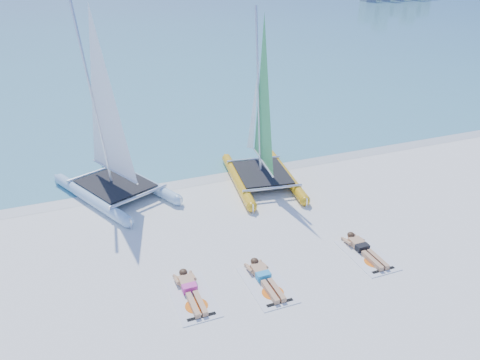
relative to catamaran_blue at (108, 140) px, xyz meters
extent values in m
plane|color=silver|center=(3.08, -5.35, -2.00)|extent=(140.00, 140.00, 0.00)
cube|color=#699CAF|center=(3.08, 57.65, -1.99)|extent=(140.00, 115.00, 0.01)
cube|color=silver|center=(3.08, 0.15, -2.00)|extent=(140.00, 1.40, 0.01)
cylinder|color=#A4C3D8|center=(-0.85, -0.50, -1.81)|extent=(2.17, 4.17, 0.39)
cone|color=#A4C3D8|center=(-1.85, 1.72, -1.81)|extent=(0.57, 0.67, 0.37)
cylinder|color=#A4C3D8|center=(0.94, 0.31, -1.81)|extent=(2.17, 4.17, 0.39)
cone|color=#A4C3D8|center=(-0.06, 2.52, -1.81)|extent=(0.57, 0.67, 0.37)
cube|color=black|center=(0.04, -0.09, -1.58)|extent=(2.72, 2.99, 0.03)
cylinder|color=silver|center=(-0.28, 0.63, 1.44)|extent=(0.56, 1.09, 6.07)
cylinder|color=gold|center=(4.30, -0.98, -1.82)|extent=(0.98, 4.14, 0.37)
cone|color=gold|center=(4.64, 1.27, -1.82)|extent=(0.42, 0.57, 0.35)
cylinder|color=gold|center=(6.12, -1.26, -1.82)|extent=(0.98, 4.14, 0.37)
cone|color=gold|center=(6.46, 1.00, -1.82)|extent=(0.42, 0.57, 0.35)
cube|color=black|center=(5.21, -1.12, -1.61)|extent=(2.10, 2.51, 0.03)
cylinder|color=silver|center=(5.32, -0.39, 1.24)|extent=(0.25, 1.09, 5.70)
cube|color=white|center=(0.96, -6.40, -1.99)|extent=(1.00, 1.85, 0.02)
cube|color=tan|center=(0.96, -5.97, -1.88)|extent=(0.36, 0.55, 0.17)
cube|color=#E1359F|center=(0.96, -6.17, -1.87)|extent=(0.37, 0.22, 0.17)
cube|color=tan|center=(0.96, -6.77, -1.91)|extent=(0.31, 0.85, 0.13)
sphere|color=tan|center=(0.96, -5.60, -1.84)|extent=(0.21, 0.21, 0.21)
ellipsoid|color=#3C2515|center=(0.96, -5.59, -1.80)|extent=(0.22, 0.24, 0.15)
cube|color=white|center=(2.88, -6.64, -1.99)|extent=(1.00, 1.85, 0.02)
cube|color=tan|center=(2.88, -6.21, -1.88)|extent=(0.36, 0.55, 0.17)
cube|color=#2798D0|center=(2.88, -6.41, -1.87)|extent=(0.37, 0.22, 0.17)
cube|color=tan|center=(2.88, -7.01, -1.91)|extent=(0.31, 0.85, 0.13)
sphere|color=tan|center=(2.88, -5.84, -1.84)|extent=(0.21, 0.21, 0.21)
ellipsoid|color=#3C2515|center=(2.88, -5.83, -1.80)|extent=(0.22, 0.24, 0.15)
cube|color=white|center=(6.04, -6.49, -1.99)|extent=(1.00, 1.85, 0.02)
cube|color=tan|center=(6.04, -6.06, -1.88)|extent=(0.36, 0.55, 0.17)
cube|color=black|center=(6.04, -6.26, -1.87)|extent=(0.37, 0.22, 0.17)
cube|color=tan|center=(6.04, -6.86, -1.91)|extent=(0.31, 0.85, 0.13)
sphere|color=tan|center=(6.04, -5.69, -1.84)|extent=(0.21, 0.21, 0.21)
ellipsoid|color=#3C2515|center=(6.04, -5.68, -1.80)|extent=(0.22, 0.24, 0.15)
camera|label=1|loc=(-1.30, -15.30, 5.69)|focal=35.00mm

